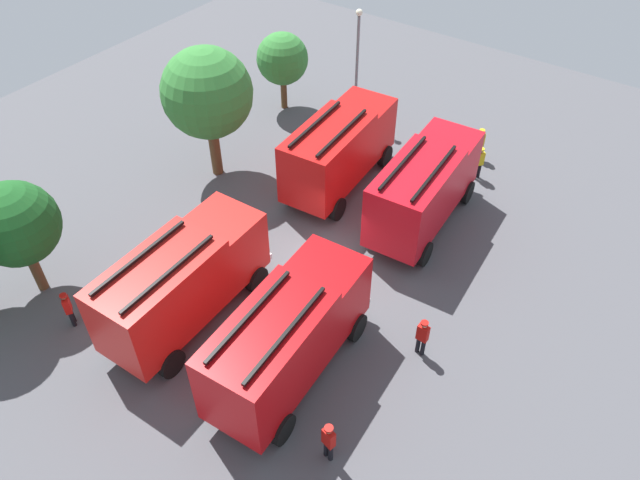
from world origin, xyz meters
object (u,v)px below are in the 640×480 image
object	(u,v)px
fire_truck_1	(424,186)
fire_truck_2	(183,280)
firefighter_1	(68,308)
firefighter_4	(479,162)
tree_2	(207,93)
traffic_cone_0	(187,270)
tree_1	(15,224)
firefighter_3	(422,336)
fire_truck_0	(289,335)
lamppost	(357,55)
firefighter_2	(480,143)
tree_3	(282,59)
firefighter_0	(329,441)
traffic_cone_2	(288,180)
fire_truck_3	(339,148)
traffic_cone_1	(167,257)

from	to	relation	value
fire_truck_1	fire_truck_2	bearing A→B (deg)	151.61
firefighter_1	firefighter_4	bearing A→B (deg)	-171.77
tree_2	traffic_cone_0	world-z (taller)	tree_2
fire_truck_2	tree_1	xyz separation A→B (m)	(-2.34, 6.09, 1.27)
firefighter_1	firefighter_3	size ratio (longest dim) A/B	0.94
firefighter_3	fire_truck_2	bearing A→B (deg)	-63.75
fire_truck_0	tree_2	xyz separation A→B (m)	(7.49, 10.36, 2.28)
lamppost	firefighter_2	bearing A→B (deg)	-90.46
firefighter_3	tree_3	world-z (taller)	tree_3
tree_3	lamppost	distance (m)	4.19
fire_truck_1	firefighter_0	world-z (taller)	fire_truck_1
traffic_cone_2	fire_truck_2	bearing A→B (deg)	-166.95
firefighter_2	tree_1	distance (m)	21.69
firefighter_4	tree_2	distance (m)	13.45
fire_truck_0	traffic_cone_0	size ratio (longest dim) A/B	12.07
firefighter_2	traffic_cone_0	size ratio (longest dim) A/B	2.86
firefighter_0	tree_1	bearing A→B (deg)	106.30
fire_truck_0	tree_2	size ratio (longest dim) A/B	1.12
firefighter_0	tree_3	bearing A→B (deg)	54.92
firefighter_1	traffic_cone_2	world-z (taller)	firefighter_1
traffic_cone_2	fire_truck_0	bearing A→B (deg)	-141.86
fire_truck_1	traffic_cone_2	world-z (taller)	fire_truck_1
fire_truck_3	firefighter_4	xyz separation A→B (m)	(4.45, -5.30, -1.18)
tree_2	firefighter_0	bearing A→B (deg)	-125.09
tree_3	traffic_cone_2	distance (m)	8.02
fire_truck_2	tree_3	size ratio (longest dim) A/B	1.64
fire_truck_2	firefighter_0	size ratio (longest dim) A/B	4.11
firefighter_0	firefighter_1	size ratio (longest dim) A/B	1.08
fire_truck_0	traffic_cone_0	xyz separation A→B (m)	(1.36, 6.48, -1.85)
firefighter_3	fire_truck_1	bearing A→B (deg)	-149.65
firefighter_3	traffic_cone_0	distance (m)	10.08
fire_truck_1	fire_truck_2	distance (m)	11.08
fire_truck_2	tree_2	world-z (taller)	tree_2
fire_truck_0	fire_truck_3	world-z (taller)	same
fire_truck_2	traffic_cone_0	world-z (taller)	fire_truck_2
lamppost	firefighter_0	bearing A→B (deg)	-149.37
firefighter_3	tree_2	world-z (taller)	tree_2
fire_truck_2	firefighter_0	bearing A→B (deg)	-103.96
firefighter_2	firefighter_4	distance (m)	1.70
firefighter_0	tree_3	xyz separation A→B (m)	(16.34, 14.48, 2.00)
fire_truck_1	firefighter_0	distance (m)	12.17
tree_1	firefighter_0	bearing A→B (deg)	-87.08
firefighter_1	tree_2	size ratio (longest dim) A/B	0.25
firefighter_1	firefighter_3	bearing A→B (deg)	153.82
fire_truck_2	lamppost	bearing A→B (deg)	8.64
traffic_cone_2	fire_truck_1	bearing A→B (deg)	-79.30
firefighter_4	tree_1	size ratio (longest dim) A/B	0.34
fire_truck_3	firefighter_3	bearing A→B (deg)	-133.92
fire_truck_1	firefighter_4	size ratio (longest dim) A/B	4.24
traffic_cone_0	traffic_cone_1	size ratio (longest dim) A/B	0.98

